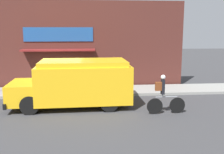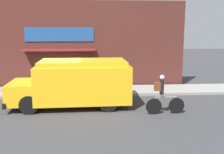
% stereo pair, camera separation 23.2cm
% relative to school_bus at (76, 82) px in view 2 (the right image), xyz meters
% --- Properties ---
extents(ground_plane, '(70.00, 70.00, 0.00)m').
position_rel_school_bus_xyz_m(ground_plane, '(-1.07, 1.59, -1.12)').
color(ground_plane, '#38383A').
extents(sidewalk, '(28.00, 2.23, 0.14)m').
position_rel_school_bus_xyz_m(sidewalk, '(-1.07, 2.71, -1.05)').
color(sidewalk, gray).
rests_on(sidewalk, ground_plane).
extents(storefront, '(14.96, 0.90, 5.24)m').
position_rel_school_bus_xyz_m(storefront, '(-1.07, 4.05, 1.51)').
color(storefront, '#4C231E').
rests_on(storefront, ground_plane).
extents(school_bus, '(5.51, 2.87, 2.14)m').
position_rel_school_bus_xyz_m(school_bus, '(0.00, 0.00, 0.00)').
color(school_bus, yellow).
rests_on(school_bus, ground_plane).
extents(cyclist, '(1.67, 0.21, 1.68)m').
position_rel_school_bus_xyz_m(cyclist, '(3.70, -1.49, -0.33)').
color(cyclist, black).
rests_on(cyclist, ground_plane).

